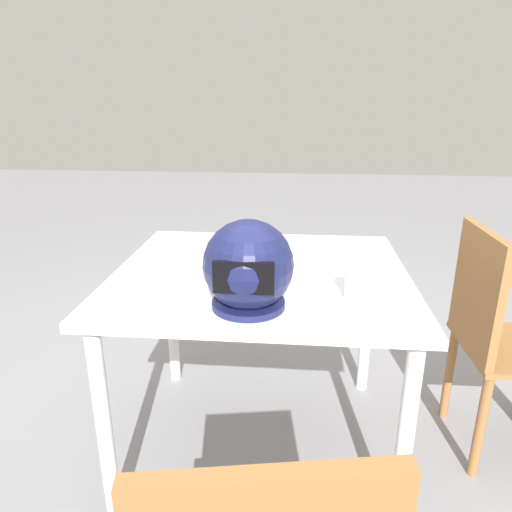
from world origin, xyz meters
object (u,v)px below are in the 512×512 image
pizza (251,247)px  drinking_glass (356,283)px  motorcycle_helmet (248,267)px  chair_side (497,332)px  dining_table (261,293)px

pizza → drinking_glass: size_ratio=2.57×
motorcycle_helmet → chair_side: 1.04m
dining_table → chair_side: 0.90m
motorcycle_helmet → chair_side: motorcycle_helmet is taller
dining_table → chair_side: chair_side is taller
pizza → drinking_glass: bearing=131.2°
motorcycle_helmet → drinking_glass: motorcycle_helmet is taller
motorcycle_helmet → chair_side: (-0.89, -0.37, -0.37)m
pizza → dining_table: bearing=105.8°
dining_table → drinking_glass: (-0.31, 0.22, 0.14)m
dining_table → pizza: 0.23m
pizza → motorcycle_helmet: bearing=94.7°
drinking_glass → chair_side: (-0.57, -0.29, -0.30)m
dining_table → pizza: bearing=-74.2°
dining_table → chair_side: bearing=-175.9°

